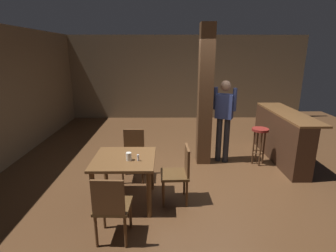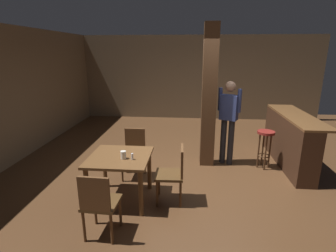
{
  "view_description": "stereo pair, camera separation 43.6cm",
  "coord_description": "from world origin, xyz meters",
  "px_view_note": "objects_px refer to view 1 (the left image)",
  "views": [
    {
      "loc": [
        -0.73,
        -4.6,
        2.28
      ],
      "look_at": [
        -0.69,
        -0.12,
        1.0
      ],
      "focal_mm": 28.0,
      "sensor_mm": 36.0,
      "label": 1
    },
    {
      "loc": [
        -0.29,
        -4.58,
        2.28
      ],
      "look_at": [
        -0.69,
        -0.12,
        1.0
      ],
      "focal_mm": 28.0,
      "sensor_mm": 36.0,
      "label": 2
    }
  ],
  "objects_px": {
    "napkin_cup": "(129,156)",
    "bar_counter": "(281,136)",
    "salt_shaker": "(138,158)",
    "bar_stool_near": "(260,138)",
    "chair_north": "(134,152)",
    "dining_table": "(125,166)",
    "standing_person": "(224,116)",
    "chair_east": "(179,171)",
    "chair_south": "(111,205)"
  },
  "relations": [
    {
      "from": "chair_north",
      "to": "chair_east",
      "type": "bearing_deg",
      "value": -45.54
    },
    {
      "from": "standing_person",
      "to": "bar_counter",
      "type": "height_order",
      "value": "standing_person"
    },
    {
      "from": "napkin_cup",
      "to": "bar_stool_near",
      "type": "xyz_separation_m",
      "value": [
        2.46,
        1.52,
        -0.23
      ]
    },
    {
      "from": "dining_table",
      "to": "bar_stool_near",
      "type": "height_order",
      "value": "bar_stool_near"
    },
    {
      "from": "napkin_cup",
      "to": "chair_north",
      "type": "bearing_deg",
      "value": 93.1
    },
    {
      "from": "chair_south",
      "to": "bar_stool_near",
      "type": "bearing_deg",
      "value": 41.95
    },
    {
      "from": "standing_person",
      "to": "chair_east",
      "type": "bearing_deg",
      "value": -122.53
    },
    {
      "from": "chair_south",
      "to": "salt_shaker",
      "type": "distance_m",
      "value": 0.87
    },
    {
      "from": "napkin_cup",
      "to": "bar_counter",
      "type": "distance_m",
      "value": 3.48
    },
    {
      "from": "dining_table",
      "to": "bar_counter",
      "type": "height_order",
      "value": "bar_counter"
    },
    {
      "from": "bar_stool_near",
      "to": "salt_shaker",
      "type": "bearing_deg",
      "value": -146.52
    },
    {
      "from": "salt_shaker",
      "to": "bar_stool_near",
      "type": "xyz_separation_m",
      "value": [
        2.32,
        1.54,
        -0.22
      ]
    },
    {
      "from": "chair_north",
      "to": "chair_east",
      "type": "height_order",
      "value": "same"
    },
    {
      "from": "chair_east",
      "to": "chair_north",
      "type": "bearing_deg",
      "value": 134.46
    },
    {
      "from": "dining_table",
      "to": "salt_shaker",
      "type": "relative_size",
      "value": 9.59
    },
    {
      "from": "bar_counter",
      "to": "salt_shaker",
      "type": "bearing_deg",
      "value": -148.24
    },
    {
      "from": "standing_person",
      "to": "dining_table",
      "type": "bearing_deg",
      "value": -139.09
    },
    {
      "from": "chair_north",
      "to": "napkin_cup",
      "type": "relative_size",
      "value": 7.48
    },
    {
      "from": "chair_north",
      "to": "chair_south",
      "type": "bearing_deg",
      "value": -92.07
    },
    {
      "from": "dining_table",
      "to": "bar_counter",
      "type": "relative_size",
      "value": 0.43
    },
    {
      "from": "napkin_cup",
      "to": "salt_shaker",
      "type": "relative_size",
      "value": 1.25
    },
    {
      "from": "salt_shaker",
      "to": "bar_stool_near",
      "type": "relative_size",
      "value": 0.12
    },
    {
      "from": "napkin_cup",
      "to": "bar_counter",
      "type": "xyz_separation_m",
      "value": [
        3.0,
        1.75,
        -0.27
      ]
    },
    {
      "from": "chair_north",
      "to": "bar_stool_near",
      "type": "xyz_separation_m",
      "value": [
        2.51,
        0.58,
        0.07
      ]
    },
    {
      "from": "chair_north",
      "to": "chair_south",
      "type": "height_order",
      "value": "same"
    },
    {
      "from": "dining_table",
      "to": "chair_east",
      "type": "bearing_deg",
      "value": 1.86
    },
    {
      "from": "dining_table",
      "to": "chair_south",
      "type": "distance_m",
      "value": 0.9
    },
    {
      "from": "chair_south",
      "to": "standing_person",
      "type": "bearing_deg",
      "value": 53.17
    },
    {
      "from": "napkin_cup",
      "to": "standing_person",
      "type": "distance_m",
      "value": 2.42
    },
    {
      "from": "chair_east",
      "to": "standing_person",
      "type": "relative_size",
      "value": 0.52
    },
    {
      "from": "standing_person",
      "to": "bar_counter",
      "type": "xyz_separation_m",
      "value": [
        1.26,
        0.07,
        -0.47
      ]
    },
    {
      "from": "chair_south",
      "to": "bar_stool_near",
      "type": "xyz_separation_m",
      "value": [
        2.57,
        2.31,
        0.07
      ]
    },
    {
      "from": "standing_person",
      "to": "bar_counter",
      "type": "distance_m",
      "value": 1.34
    },
    {
      "from": "dining_table",
      "to": "chair_south",
      "type": "height_order",
      "value": "chair_south"
    },
    {
      "from": "chair_south",
      "to": "salt_shaker",
      "type": "bearing_deg",
      "value": 72.12
    },
    {
      "from": "chair_east",
      "to": "salt_shaker",
      "type": "xyz_separation_m",
      "value": [
        -0.61,
        -0.14,
        0.29
      ]
    },
    {
      "from": "dining_table",
      "to": "chair_east",
      "type": "height_order",
      "value": "chair_east"
    },
    {
      "from": "salt_shaker",
      "to": "standing_person",
      "type": "bearing_deg",
      "value": 46.64
    },
    {
      "from": "dining_table",
      "to": "chair_north",
      "type": "relative_size",
      "value": 1.03
    },
    {
      "from": "bar_stool_near",
      "to": "napkin_cup",
      "type": "bearing_deg",
      "value": -148.36
    },
    {
      "from": "chair_east",
      "to": "chair_south",
      "type": "distance_m",
      "value": 1.26
    },
    {
      "from": "chair_north",
      "to": "bar_counter",
      "type": "height_order",
      "value": "bar_counter"
    },
    {
      "from": "chair_south",
      "to": "salt_shaker",
      "type": "height_order",
      "value": "chair_south"
    },
    {
      "from": "dining_table",
      "to": "bar_counter",
      "type": "bearing_deg",
      "value": 28.24
    },
    {
      "from": "salt_shaker",
      "to": "bar_stool_near",
      "type": "distance_m",
      "value": 2.79
    },
    {
      "from": "salt_shaker",
      "to": "standing_person",
      "type": "height_order",
      "value": "standing_person"
    },
    {
      "from": "salt_shaker",
      "to": "dining_table",
      "type": "bearing_deg",
      "value": 152.55
    },
    {
      "from": "salt_shaker",
      "to": "chair_north",
      "type": "bearing_deg",
      "value": 101.12
    },
    {
      "from": "chair_south",
      "to": "bar_stool_near",
      "type": "distance_m",
      "value": 3.46
    },
    {
      "from": "dining_table",
      "to": "bar_stool_near",
      "type": "bearing_deg",
      "value": 29.17
    }
  ]
}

